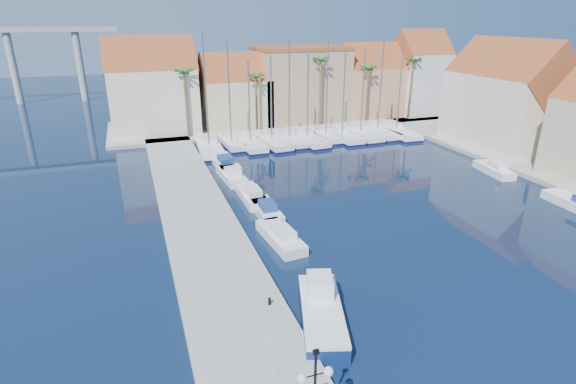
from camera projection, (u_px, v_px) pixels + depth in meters
name	position (u px, v px, depth m)	size (l,w,h in m)	color
ground	(375.00, 291.00, 28.57)	(260.00, 260.00, 0.00)	black
quay_west	(200.00, 222.00, 37.57)	(6.00, 77.00, 0.50)	gray
shore_north	(283.00, 121.00, 73.75)	(54.00, 16.00, 0.50)	gray
shore_east	(556.00, 167.00, 51.54)	(12.00, 60.00, 0.50)	gray
lamp_post	(315.00, 381.00, 17.07)	(1.48, 0.40, 4.34)	black
bollard	(269.00, 301.00, 26.30)	(0.18, 0.18, 0.44)	black
fishing_boat	(321.00, 311.00, 25.33)	(4.11, 7.03, 2.33)	navy
motorboat_west_0	(281.00, 237.00, 34.53)	(2.42, 6.02, 1.40)	white
motorboat_west_1	(266.00, 209.00, 39.39)	(1.85, 5.59, 1.40)	white
motorboat_west_2	(252.00, 195.00, 42.58)	(1.93, 5.95, 1.40)	white
motorboat_west_3	(232.00, 175.00, 47.95)	(2.30, 6.11, 1.40)	white
motorboat_west_4	(225.00, 163.00, 52.10)	(2.44, 7.08, 1.40)	white
motorboat_east_1	(494.00, 169.00, 49.78)	(2.45, 5.65, 1.40)	white
sailboat_0	(209.00, 146.00, 58.50)	(3.46, 11.16, 14.46)	white
sailboat_1	(231.00, 142.00, 60.34)	(2.57, 8.29, 13.44)	white
sailboat_2	(249.00, 142.00, 60.37)	(2.64, 9.90, 11.26)	white
sailboat_3	(270.00, 140.00, 61.22)	(3.52, 10.30, 11.76)	white
sailboat_4	(288.00, 138.00, 62.06)	(2.63, 9.10, 13.71)	white
sailboat_5	(305.00, 137.00, 62.67)	(3.57, 10.65, 12.43)	white
sailboat_6	(324.00, 134.00, 64.08)	(2.39, 8.56, 13.94)	white
sailboat_7	(340.00, 134.00, 64.41)	(2.89, 10.28, 12.61)	white
sailboat_8	(358.00, 132.00, 65.43)	(2.95, 10.41, 12.58)	white
sailboat_9	(375.00, 130.00, 66.60)	(3.45, 10.56, 13.17)	white
sailboat_10	(394.00, 130.00, 66.76)	(3.52, 11.45, 14.01)	white
building_0	(153.00, 90.00, 64.42)	(12.30, 9.00, 13.50)	beige
building_1	(235.00, 94.00, 68.57)	(10.30, 8.00, 11.00)	beige
building_2	(300.00, 83.00, 72.49)	(14.20, 10.20, 11.50)	tan
building_3	(369.00, 83.00, 75.46)	(10.30, 8.00, 12.00)	tan
building_4	(418.00, 75.00, 76.95)	(8.30, 8.00, 14.00)	silver
building_6	(506.00, 99.00, 57.17)	(9.00, 14.30, 13.50)	beige
palm_0	(184.00, 74.00, 60.33)	(2.60, 2.60, 10.15)	brown
palm_1	(256.00, 78.00, 63.76)	(2.60, 2.60, 9.15)	brown
palm_2	(321.00, 62.00, 66.16)	(2.60, 2.60, 11.15)	brown
palm_3	(368.00, 70.00, 69.14)	(2.60, 2.60, 9.65)	brown
palm_4	(413.00, 62.00, 71.26)	(2.60, 2.60, 10.65)	brown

